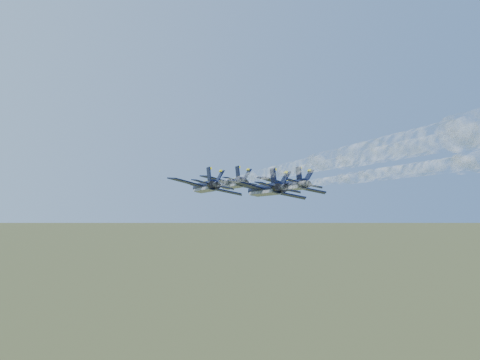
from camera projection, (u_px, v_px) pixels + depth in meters
jet_lead at (232, 183)px, 122.25m from camera, size 13.06×18.20×4.94m
jet_left at (205, 186)px, 109.01m from camera, size 13.06×18.20×4.94m
jet_right at (290, 185)px, 114.02m from camera, size 13.06×18.20×4.94m
jet_slot at (264, 189)px, 98.85m from camera, size 13.06×18.20×4.94m
smoke_trail_lead at (401, 212)px, 57.33m from camera, size 34.12×85.95×2.73m
smoke_trail_left at (383, 228)px, 44.09m from camera, size 34.12×85.95×2.73m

